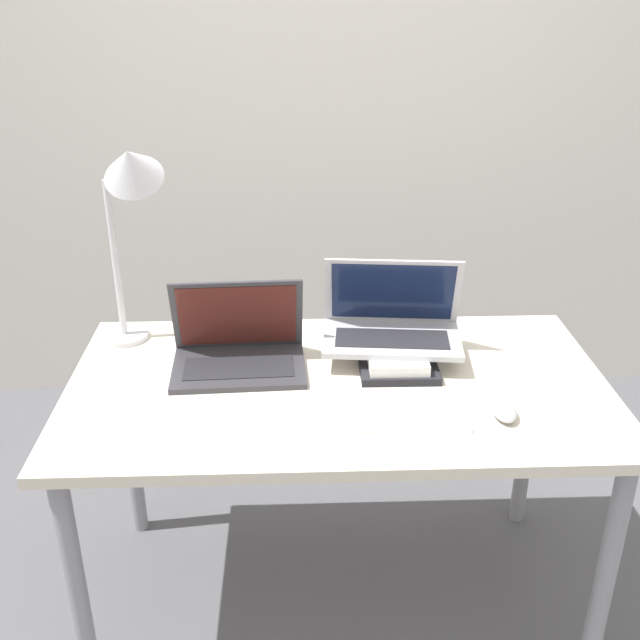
{
  "coord_description": "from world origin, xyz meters",
  "views": [
    {
      "loc": [
        -0.11,
        -1.32,
        1.74
      ],
      "look_at": [
        -0.05,
        0.39,
        0.93
      ],
      "focal_mm": 42.0,
      "sensor_mm": 36.0,
      "label": 1
    }
  ],
  "objects_px": {
    "wireless_keyboard": "(403,418)",
    "mouse": "(504,410)",
    "book_stack": "(395,355)",
    "laptop_left": "(239,350)",
    "laptop_on_books": "(392,323)",
    "desk_lamp": "(129,189)"
  },
  "relations": [
    {
      "from": "wireless_keyboard",
      "to": "mouse",
      "type": "xyz_separation_m",
      "value": [
        0.25,
        0.01,
        0.01
      ]
    },
    {
      "from": "book_stack",
      "to": "wireless_keyboard",
      "type": "height_order",
      "value": "book_stack"
    },
    {
      "from": "laptop_left",
      "to": "laptop_on_books",
      "type": "bearing_deg",
      "value": 6.94
    },
    {
      "from": "laptop_left",
      "to": "laptop_on_books",
      "type": "xyz_separation_m",
      "value": [
        0.42,
        0.05,
        0.05
      ]
    },
    {
      "from": "laptop_on_books",
      "to": "wireless_keyboard",
      "type": "distance_m",
      "value": 0.36
    },
    {
      "from": "laptop_on_books",
      "to": "desk_lamp",
      "type": "bearing_deg",
      "value": 171.99
    },
    {
      "from": "wireless_keyboard",
      "to": "mouse",
      "type": "height_order",
      "value": "mouse"
    },
    {
      "from": "desk_lamp",
      "to": "mouse",
      "type": "bearing_deg",
      "value": -24.71
    },
    {
      "from": "laptop_left",
      "to": "laptop_on_books",
      "type": "height_order",
      "value": "laptop_on_books"
    },
    {
      "from": "book_stack",
      "to": "laptop_on_books",
      "type": "xyz_separation_m",
      "value": [
        -0.01,
        0.05,
        0.07
      ]
    },
    {
      "from": "laptop_on_books",
      "to": "desk_lamp",
      "type": "height_order",
      "value": "desk_lamp"
    },
    {
      "from": "laptop_left",
      "to": "laptop_on_books",
      "type": "distance_m",
      "value": 0.43
    },
    {
      "from": "wireless_keyboard",
      "to": "book_stack",
      "type": "bearing_deg",
      "value": 86.1
    },
    {
      "from": "book_stack",
      "to": "desk_lamp",
      "type": "xyz_separation_m",
      "value": [
        -0.71,
        0.15,
        0.43
      ]
    },
    {
      "from": "laptop_on_books",
      "to": "mouse",
      "type": "height_order",
      "value": "laptop_on_books"
    },
    {
      "from": "laptop_left",
      "to": "wireless_keyboard",
      "type": "relative_size",
      "value": 1.16
    },
    {
      "from": "book_stack",
      "to": "desk_lamp",
      "type": "relative_size",
      "value": 0.45
    },
    {
      "from": "book_stack",
      "to": "desk_lamp",
      "type": "distance_m",
      "value": 0.85
    },
    {
      "from": "laptop_left",
      "to": "book_stack",
      "type": "height_order",
      "value": "laptop_left"
    },
    {
      "from": "laptop_on_books",
      "to": "desk_lamp",
      "type": "relative_size",
      "value": 0.65
    },
    {
      "from": "laptop_left",
      "to": "wireless_keyboard",
      "type": "bearing_deg",
      "value": -35.41
    },
    {
      "from": "laptop_left",
      "to": "desk_lamp",
      "type": "xyz_separation_m",
      "value": [
        -0.28,
        0.15,
        0.41
      ]
    }
  ]
}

